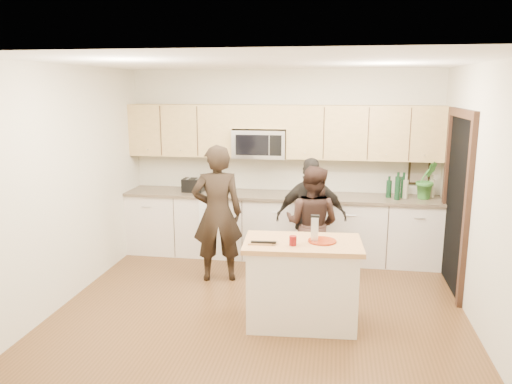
% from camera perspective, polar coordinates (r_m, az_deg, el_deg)
% --- Properties ---
extents(floor, '(4.50, 4.50, 0.00)m').
position_cam_1_polar(floor, '(5.87, 0.71, -12.74)').
color(floor, brown).
rests_on(floor, ground).
extents(room_shell, '(4.52, 4.02, 2.71)m').
position_cam_1_polar(room_shell, '(5.38, 0.76, 4.24)').
color(room_shell, beige).
rests_on(room_shell, ground).
extents(back_cabinetry, '(4.50, 0.66, 0.94)m').
position_cam_1_polar(back_cabinetry, '(7.29, 2.72, -3.85)').
color(back_cabinetry, beige).
rests_on(back_cabinetry, ground).
extents(upper_cabinetry, '(4.50, 0.33, 0.75)m').
position_cam_1_polar(upper_cabinetry, '(7.18, 3.23, 7.05)').
color(upper_cabinetry, tan).
rests_on(upper_cabinetry, ground).
extents(microwave, '(0.76, 0.41, 0.40)m').
position_cam_1_polar(microwave, '(7.20, 0.45, 5.55)').
color(microwave, silver).
rests_on(microwave, ground).
extents(doorway, '(0.06, 1.25, 2.20)m').
position_cam_1_polar(doorway, '(6.47, 21.94, -0.47)').
color(doorway, black).
rests_on(doorway, ground).
extents(framed_picture, '(0.30, 0.03, 0.38)m').
position_cam_1_polar(framed_picture, '(7.44, 18.15, 2.29)').
color(framed_picture, black).
rests_on(framed_picture, ground).
extents(dish_towel, '(0.34, 0.60, 0.48)m').
position_cam_1_polar(dish_towel, '(7.19, -4.97, -1.38)').
color(dish_towel, white).
rests_on(dish_towel, ground).
extents(island, '(1.24, 0.78, 0.90)m').
position_cam_1_polar(island, '(5.30, 5.27, -10.24)').
color(island, beige).
rests_on(island, ground).
extents(red_plate, '(0.29, 0.29, 0.02)m').
position_cam_1_polar(red_plate, '(5.16, 7.57, -5.57)').
color(red_plate, maroon).
rests_on(red_plate, island).
extents(box_grater, '(0.09, 0.06, 0.26)m').
position_cam_1_polar(box_grater, '(5.11, 6.73, -4.06)').
color(box_grater, silver).
rests_on(box_grater, red_plate).
extents(drink_glass, '(0.07, 0.07, 0.10)m').
position_cam_1_polar(drink_glass, '(5.01, 4.24, -5.57)').
color(drink_glass, '#680B0D').
rests_on(drink_glass, island).
extents(cutting_board, '(0.25, 0.21, 0.02)m').
position_cam_1_polar(cutting_board, '(5.09, 0.55, -5.71)').
color(cutting_board, '#AE8248').
rests_on(cutting_board, island).
extents(tongs, '(0.26, 0.05, 0.02)m').
position_cam_1_polar(tongs, '(5.02, 0.86, -5.76)').
color(tongs, black).
rests_on(tongs, cutting_board).
extents(knife, '(0.21, 0.03, 0.01)m').
position_cam_1_polar(knife, '(5.06, 1.35, -5.69)').
color(knife, silver).
rests_on(knife, cutting_board).
extents(toaster, '(0.30, 0.23, 0.20)m').
position_cam_1_polar(toaster, '(7.39, -7.18, 0.79)').
color(toaster, black).
rests_on(toaster, back_cabinetry).
extents(bottle_cluster, '(0.65, 0.27, 0.38)m').
position_cam_1_polar(bottle_cluster, '(7.17, 16.63, 0.63)').
color(bottle_cluster, black).
rests_on(bottle_cluster, back_cabinetry).
extents(orchid, '(0.37, 0.34, 0.54)m').
position_cam_1_polar(orchid, '(7.21, 18.95, 1.36)').
color(orchid, '#3A7E32').
rests_on(orchid, back_cabinetry).
extents(woman_left, '(0.73, 0.57, 1.76)m').
position_cam_1_polar(woman_left, '(6.34, -4.44, -2.47)').
color(woman_left, black).
rests_on(woman_left, ground).
extents(woman_center, '(0.86, 0.75, 1.49)m').
position_cam_1_polar(woman_center, '(6.38, 6.40, -3.65)').
color(woman_center, black).
rests_on(woman_center, ground).
extents(woman_right, '(0.94, 0.46, 1.56)m').
position_cam_1_polar(woman_right, '(6.56, 6.34, -2.89)').
color(woman_right, black).
rests_on(woman_right, ground).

